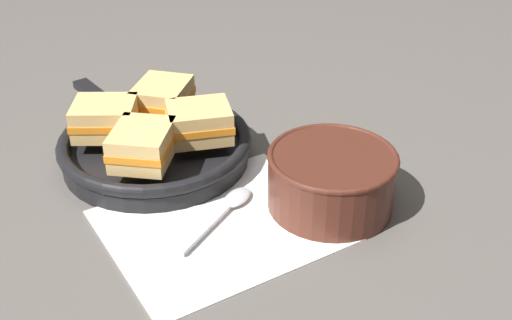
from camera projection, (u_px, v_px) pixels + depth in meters
The scene contains 9 objects.
ground_plane at pixel (235, 212), 0.80m from camera, with size 4.00×4.00×0.00m, color #56514C.
napkin at pixel (220, 225), 0.78m from camera, with size 0.30×0.26×0.00m.
soup_bowl at pixel (331, 177), 0.79m from camera, with size 0.16×0.16×0.08m.
spoon at pixel (229, 206), 0.80m from camera, with size 0.13×0.11×0.01m.
skillet at pixel (155, 147), 0.90m from camera, with size 0.27×0.38×0.04m.
sandwich_near_left at pixel (105, 118), 0.88m from camera, with size 0.11×0.10×0.05m.
sandwich_near_right at pixel (142, 145), 0.82m from camera, with size 0.11×0.11×0.05m.
sandwich_far_left at pixel (202, 122), 0.87m from camera, with size 0.10×0.09×0.05m.
sandwich_far_right at pixel (163, 98), 0.93m from camera, with size 0.11×0.11×0.05m.
Camera 1 is at (-0.23, -0.60, 0.48)m, focal length 45.00 mm.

